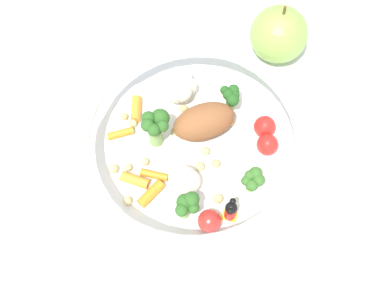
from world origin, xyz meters
The scene contains 3 objects.
ground_plane centered at (0.00, 0.00, 0.00)m, with size 2.40×2.40×0.00m, color white.
food_container centered at (-0.02, -0.01, 0.03)m, with size 0.26×0.26×0.06m.
loose_apple centered at (0.04, 0.18, 0.04)m, with size 0.08×0.08×0.09m.
Camera 1 is at (0.07, -0.27, 0.55)m, focal length 45.87 mm.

